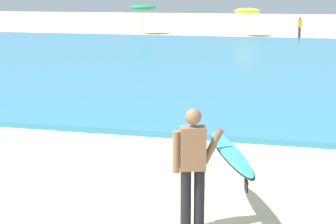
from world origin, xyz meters
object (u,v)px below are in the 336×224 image
at_px(surfer_with_board, 211,158).
at_px(beach_umbrella_1, 247,11).
at_px(beachgoer_near_row_left, 300,27).
at_px(beach_umbrella_0, 142,8).

bearing_deg(surfer_with_board, beach_umbrella_1, 95.74).
bearing_deg(beachgoer_near_row_left, beach_umbrella_0, 169.78).
bearing_deg(beach_umbrella_0, beach_umbrella_1, -1.92).
relative_size(surfer_with_board, beachgoer_near_row_left, 1.71).
xyz_separation_m(surfer_with_board, beachgoer_near_row_left, (0.40, 32.89, -0.19)).
height_order(beach_umbrella_0, beachgoer_near_row_left, beach_umbrella_0).
distance_m(surfer_with_board, beach_umbrella_0, 37.05).
height_order(surfer_with_board, beach_umbrella_0, beach_umbrella_0).
bearing_deg(beach_umbrella_1, beachgoer_near_row_left, -26.27).
bearing_deg(beach_umbrella_0, surfer_with_board, -71.38).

